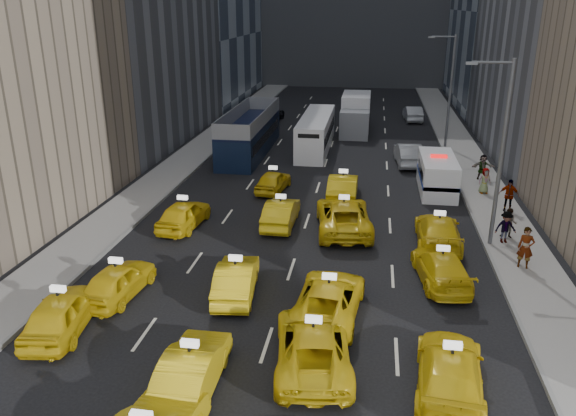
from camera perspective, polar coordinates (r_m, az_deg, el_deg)
name	(u,v)px	position (r m, az deg, el deg)	size (l,w,h in m)	color
ground	(255,380)	(18.67, -3.38, -17.07)	(160.00, 160.00, 0.00)	black
sidewalk_west	(187,160)	(43.32, -10.26, 4.83)	(3.00, 90.00, 0.15)	gray
sidewalk_east	(473,172)	(41.70, 18.30, 3.53)	(3.00, 90.00, 0.15)	gray
curb_west	(205,160)	(42.87, -8.42, 4.80)	(0.15, 90.00, 0.18)	slate
curb_east	(452,171)	(41.47, 16.33, 3.67)	(0.15, 90.00, 0.18)	slate
streetlight_near	(500,149)	(27.90, 20.72, 5.66)	(2.15, 0.22, 9.00)	#595B60
streetlight_far	(449,88)	(47.32, 16.06, 11.67)	(2.15, 0.22, 9.00)	#595B60
taxi_4	(62,313)	(22.17, -22.00, -9.83)	(1.78, 4.42, 1.50)	gold
taxi_5	(192,370)	(18.12, -9.77, -15.87)	(1.52, 4.36, 1.44)	gold
taxi_6	(313,344)	(18.97, 2.58, -13.68)	(2.42, 5.26, 1.46)	gold
taxi_7	(450,371)	(18.48, 16.10, -15.66)	(1.99, 4.91, 1.42)	gold
taxi_8	(118,281)	(23.88, -16.89, -7.11)	(1.65, 4.11, 1.40)	gold
taxi_9	(236,279)	(23.12, -5.29, -7.16)	(1.50, 4.30, 1.42)	gold
taxi_10	(329,298)	(21.67, 4.17, -9.12)	(2.35, 5.10, 1.42)	gold
taxi_11	(441,268)	(24.87, 15.31, -5.86)	(1.91, 4.70, 1.36)	gold
taxi_12	(184,214)	(30.22, -10.56, -0.64)	(1.72, 4.28, 1.46)	gold
taxi_13	(281,213)	(30.00, -0.73, -0.49)	(1.50, 4.30, 1.42)	gold
taxi_14	(344,216)	(29.46, 5.67, -0.78)	(2.68, 5.82, 1.62)	gold
taxi_15	(438,231)	(28.47, 15.01, -2.31)	(2.08, 5.11, 1.48)	gold
taxi_16	(273,181)	(35.53, -1.52, 2.75)	(1.56, 3.88, 1.32)	gold
taxi_17	(343,187)	(34.03, 5.60, 2.11)	(1.69, 4.85, 1.60)	gold
nypd_van	(437,175)	(36.68, 14.92, 3.29)	(2.28, 5.55, 2.36)	white
double_decker	(250,132)	(44.61, -3.90, 7.73)	(2.76, 11.92, 3.46)	black
city_bus	(316,133)	(45.97, 2.86, 7.66)	(2.70, 10.73, 2.75)	silver
box_truck	(356,114)	(52.45, 6.88, 9.44)	(3.37, 7.61, 3.37)	silver
misc_car_0	(408,154)	(42.40, 12.14, 5.38)	(1.69, 4.84, 1.60)	#979B9E
misc_car_1	(269,114)	(57.37, -1.89, 9.48)	(2.20, 4.77, 1.33)	black
misc_car_2	(359,110)	(60.09, 7.19, 9.83)	(1.88, 4.62, 1.34)	slate
misc_car_3	(324,112)	(58.26, 3.71, 9.71)	(1.80, 4.48, 1.53)	black
misc_car_4	(413,114)	(58.77, 12.56, 9.35)	(1.57, 4.52, 1.49)	#A4A8AC
pedestrian_0	(526,248)	(26.98, 23.00, -3.73)	(0.69, 0.45, 1.90)	gray
pedestrian_1	(509,223)	(30.12, 21.56, -1.45)	(0.75, 0.41, 1.54)	gray
pedestrian_2	(506,227)	(29.43, 21.24, -1.83)	(1.04, 0.43, 1.62)	gray
pedestrian_3	(509,195)	(33.96, 21.51, 1.22)	(1.09, 0.50, 1.86)	gray
pedestrian_4	(485,181)	(36.70, 19.36, 2.64)	(0.78, 0.43, 1.60)	gray
pedestrian_5	(483,167)	(39.64, 19.16, 3.96)	(1.54, 0.44, 1.66)	gray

